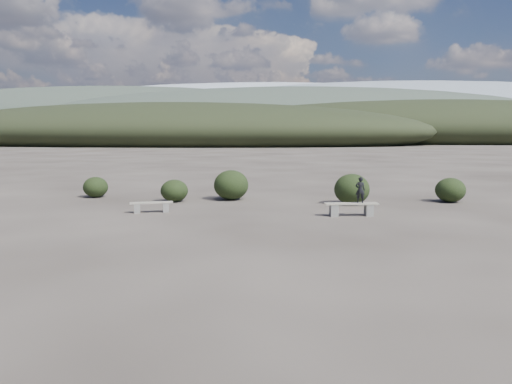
{
  "coord_description": "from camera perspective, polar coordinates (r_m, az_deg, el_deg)",
  "views": [
    {
      "loc": [
        0.94,
        -13.05,
        3.19
      ],
      "look_at": [
        -0.27,
        3.5,
        1.1
      ],
      "focal_mm": 35.0,
      "sensor_mm": 36.0,
      "label": 1
    }
  ],
  "objects": [
    {
      "name": "ground",
      "position": [
        13.46,
        0.07,
        -6.53
      ],
      "size": [
        1200.0,
        1200.0,
        0.0
      ],
      "primitive_type": "plane",
      "color": "#2F2924",
      "rests_on": "ground"
    },
    {
      "name": "shrub_d",
      "position": [
        21.6,
        10.9,
        0.32
      ],
      "size": [
        1.5,
        1.5,
        1.31
      ],
      "primitive_type": "ellipsoid",
      "color": "black",
      "rests_on": "ground"
    },
    {
      "name": "shrub_a",
      "position": [
        22.31,
        -9.32,
        0.15
      ],
      "size": [
        1.21,
        1.21,
        0.99
      ],
      "primitive_type": "ellipsoid",
      "color": "black",
      "rests_on": "ground"
    },
    {
      "name": "seated_person",
      "position": [
        18.74,
        11.83,
        0.24
      ],
      "size": [
        0.38,
        0.28,
        0.97
      ],
      "primitive_type": "imported",
      "rotation": [
        0.0,
        0.0,
        3.0
      ],
      "color": "black",
      "rests_on": "bench_right"
    },
    {
      "name": "bench_right",
      "position": [
        18.75,
        10.85,
        -1.82
      ],
      "size": [
        2.0,
        0.66,
        0.49
      ],
      "rotation": [
        0.0,
        0.0,
        0.13
      ],
      "color": "#65635E",
      "rests_on": "ground"
    },
    {
      "name": "bench_left",
      "position": [
        19.63,
        -11.85,
        -1.59
      ],
      "size": [
        1.66,
        0.81,
        0.41
      ],
      "rotation": [
        0.0,
        0.0,
        0.3
      ],
      "color": "#65635E",
      "rests_on": "ground"
    },
    {
      "name": "shrub_f",
      "position": [
        24.66,
        -17.86,
        0.54
      ],
      "size": [
        1.14,
        1.14,
        0.97
      ],
      "primitive_type": "ellipsoid",
      "color": "black",
      "rests_on": "ground"
    },
    {
      "name": "mountain_ridges",
      "position": [
        352.29,
        2.86,
        8.42
      ],
      "size": [
        500.0,
        400.0,
        56.0
      ],
      "color": "black",
      "rests_on": "ground"
    },
    {
      "name": "shrub_e",
      "position": [
        23.51,
        21.33,
        0.21
      ],
      "size": [
        1.29,
        1.29,
        1.08
      ],
      "primitive_type": "ellipsoid",
      "color": "black",
      "rests_on": "ground"
    },
    {
      "name": "shrub_b",
      "position": [
        22.67,
        -2.86,
        0.81
      ],
      "size": [
        1.58,
        1.58,
        1.35
      ],
      "primitive_type": "ellipsoid",
      "color": "black",
      "rests_on": "ground"
    }
  ]
}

